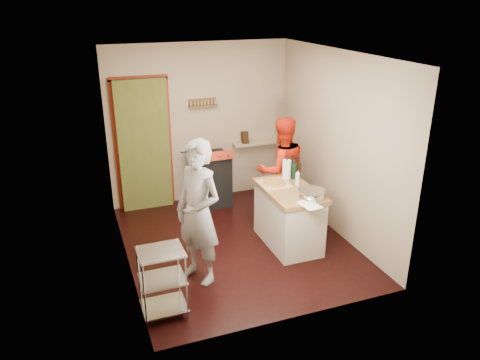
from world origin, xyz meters
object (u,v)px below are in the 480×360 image
object	(u,v)px
island	(289,215)
person_red	(281,170)
stove	(210,179)
person_stripe	(198,213)
wire_shelving	(162,280)

from	to	relation	value
island	person_red	xyz separation A→B (m)	(0.22, 0.76, 0.37)
stove	island	bearing A→B (deg)	-69.51
island	person_red	world-z (taller)	person_red
stove	person_stripe	distance (m)	2.25
stove	person_red	xyz separation A→B (m)	(0.85, -0.92, 0.36)
wire_shelving	island	bearing A→B (deg)	25.89
wire_shelving	island	distance (m)	2.17
person_red	wire_shelving	bearing A→B (deg)	37.47
wire_shelving	stove	bearing A→B (deg)	63.15
island	wire_shelving	bearing A→B (deg)	-154.11
island	person_red	bearing A→B (deg)	73.52
wire_shelving	person_stripe	xyz separation A→B (m)	(0.57, 0.55, 0.45)
island	person_red	size ratio (longest dim) A/B	0.78
person_stripe	person_red	size ratio (longest dim) A/B	1.09
island	person_red	distance (m)	0.87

